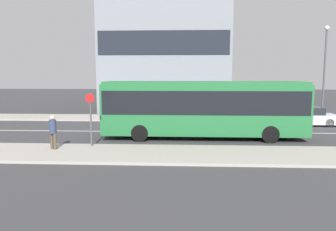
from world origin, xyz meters
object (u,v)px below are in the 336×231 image
object	(u,v)px
city_bus	(203,106)
parked_car_0	(307,117)
street_lamp	(325,64)
bus_stop_sign	(91,115)
pedestrian_near_stop	(53,130)

from	to	relation	value
city_bus	parked_car_0	bearing A→B (deg)	36.49
street_lamp	bus_stop_sign	bearing A→B (deg)	-147.31
city_bus	street_lamp	bearing A→B (deg)	38.55
parked_car_0	pedestrian_near_stop	bearing A→B (deg)	-149.54
street_lamp	parked_car_0	bearing A→B (deg)	-136.12
city_bus	parked_car_0	distance (m)	9.64
pedestrian_near_stop	parked_car_0	bearing A→B (deg)	53.35
bus_stop_sign	street_lamp	xyz separation A→B (m)	(15.54, 9.97, 2.83)
city_bus	street_lamp	xyz separation A→B (m)	(9.70, 6.98, 2.63)
street_lamp	pedestrian_near_stop	bearing A→B (deg)	-147.94
parked_car_0	pedestrian_near_stop	world-z (taller)	pedestrian_near_stop
parked_car_0	street_lamp	world-z (taller)	street_lamp
city_bus	bus_stop_sign	bearing A→B (deg)	-150.11
city_bus	bus_stop_sign	size ratio (longest dim) A/B	4.30
city_bus	street_lamp	distance (m)	12.24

